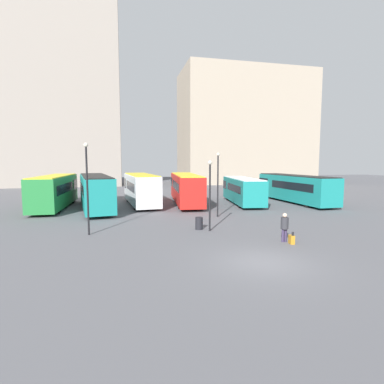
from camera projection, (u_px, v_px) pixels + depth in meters
ground_plane at (263, 262)px, 13.93m from camera, size 160.00×160.00×0.00m
building_block_left at (53, 86)px, 57.90m from camera, size 25.20×12.35×38.62m
building_block_right at (245, 128)px, 67.55m from camera, size 28.47×14.47×24.36m
bus_0 at (55, 190)px, 30.15m from camera, size 2.79×11.00×3.30m
bus_1 at (95, 190)px, 29.76m from camera, size 4.40×12.73×3.35m
bus_2 at (141, 188)px, 32.42m from camera, size 3.45×10.41×3.34m
bus_3 at (186, 187)px, 33.61m from camera, size 3.64×12.64×3.29m
bus_4 at (242, 190)px, 33.44m from camera, size 3.84×10.03×2.88m
bus_5 at (294, 187)px, 34.62m from camera, size 2.95×12.50×3.15m
traveler at (285, 225)px, 17.42m from camera, size 0.49×0.49×1.71m
suitcase at (292, 239)px, 17.08m from camera, size 0.29×0.42×0.73m
lamp_post_0 at (210, 189)px, 20.01m from camera, size 0.28×0.28×4.76m
lamp_post_1 at (87, 181)px, 18.87m from camera, size 0.28×0.28×5.86m
lamp_post_2 at (218, 179)px, 25.21m from camera, size 0.28×0.28×5.43m
trash_bin at (199, 223)px, 20.73m from camera, size 0.52×0.52×0.85m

